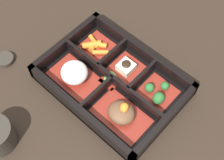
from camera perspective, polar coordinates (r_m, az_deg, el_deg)
name	(u,v)px	position (r m, az deg, el deg)	size (l,w,h in m)	color
ground_plane	(112,85)	(0.76, 0.00, -0.96)	(3.00, 3.00, 0.00)	black
bento_base	(112,84)	(0.75, 0.00, -0.77)	(0.33, 0.23, 0.01)	black
bento_rim	(113,80)	(0.74, 0.11, 0.02)	(0.33, 0.23, 0.05)	black
bowl_stew	(121,113)	(0.70, 1.75, -6.10)	(0.13, 0.08, 0.05)	maroon
bowl_rice	(75,74)	(0.74, -6.85, 1.14)	(0.13, 0.08, 0.05)	maroon
bowl_greens	(157,94)	(0.73, 8.29, -2.50)	(0.08, 0.08, 0.03)	maroon
bowl_tofu	(126,68)	(0.76, 2.57, 2.18)	(0.07, 0.08, 0.03)	maroon
bowl_carrots	(96,47)	(0.80, -2.94, 6.11)	(0.08, 0.08, 0.02)	maroon
bowl_pickles	(110,79)	(0.75, -0.31, 0.20)	(0.04, 0.04, 0.01)	maroon
sauce_dish	(5,59)	(0.84, -18.97, 3.60)	(0.04, 0.04, 0.01)	#2D2823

